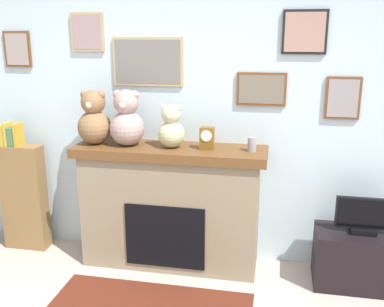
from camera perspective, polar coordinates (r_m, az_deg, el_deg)
back_wall at (r=4.00m, az=-0.32°, el=4.68°), size 5.20×0.15×2.60m
fireplace at (r=3.97m, az=-2.75°, el=-6.74°), size 1.66×0.51×1.10m
bookshelf at (r=4.55m, az=-20.94°, el=-4.85°), size 0.42×0.16×1.25m
tv_stand at (r=4.00m, az=20.80°, el=-12.60°), size 0.73×0.40×0.48m
television at (r=3.85m, az=21.33°, el=-7.64°), size 0.45×0.14×0.30m
candle_jar at (r=3.67m, az=7.74°, el=1.18°), size 0.07×0.07×0.12m
mantel_clock at (r=3.69m, az=1.94°, el=1.99°), size 0.12×0.09×0.19m
teddy_bear_grey at (r=3.95m, az=-12.51°, el=4.26°), size 0.29×0.29×0.48m
teddy_bear_tan at (r=3.84m, az=-8.41°, el=4.22°), size 0.30×0.30×0.49m
teddy_bear_brown at (r=3.74m, az=-2.69°, el=3.26°), size 0.23×0.23×0.37m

